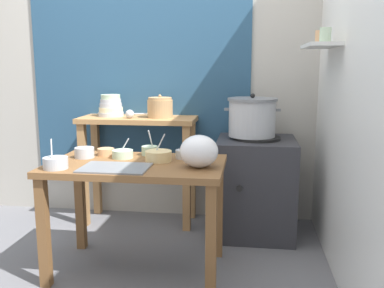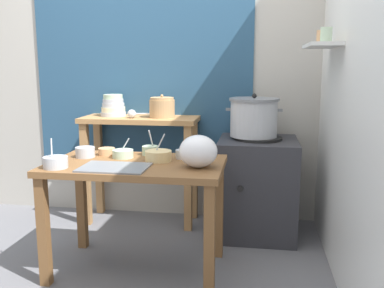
% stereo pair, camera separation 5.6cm
% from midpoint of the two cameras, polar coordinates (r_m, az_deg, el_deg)
% --- Properties ---
extents(ground_plane, '(9.00, 9.00, 0.00)m').
position_cam_midpoint_polar(ground_plane, '(3.01, -8.22, -15.65)').
color(ground_plane, slate).
extents(wall_back, '(4.40, 0.12, 2.60)m').
position_cam_midpoint_polar(wall_back, '(3.75, -2.52, 10.16)').
color(wall_back, '#B2ADA3').
rests_on(wall_back, ground).
extents(wall_right, '(0.30, 3.20, 2.60)m').
position_cam_midpoint_polar(wall_right, '(2.84, 20.86, 9.37)').
color(wall_right, white).
rests_on(wall_right, ground).
extents(prep_table, '(1.10, 0.66, 0.72)m').
position_cam_midpoint_polar(prep_table, '(2.73, -6.85, -4.72)').
color(prep_table, brown).
rests_on(prep_table, ground).
extents(back_shelf_table, '(0.96, 0.40, 0.90)m').
position_cam_midpoint_polar(back_shelf_table, '(3.60, -6.45, 0.10)').
color(back_shelf_table, '#B27F4C').
rests_on(back_shelf_table, ground).
extents(stove_block, '(0.60, 0.61, 0.78)m').
position_cam_midpoint_polar(stove_block, '(3.41, 9.13, -5.63)').
color(stove_block, '#2D2D33').
rests_on(stove_block, ground).
extents(steamer_pot, '(0.43, 0.38, 0.33)m').
position_cam_midpoint_polar(steamer_pot, '(3.33, 8.71, 3.55)').
color(steamer_pot, '#B7BABF').
rests_on(steamer_pot, stove_block).
extents(clay_pot, '(0.21, 0.21, 0.19)m').
position_cam_midpoint_polar(clay_pot, '(3.51, -3.56, 4.87)').
color(clay_pot, tan).
rests_on(clay_pot, back_shelf_table).
extents(bowl_stack_enamel, '(0.21, 0.21, 0.18)m').
position_cam_midpoint_polar(bowl_stack_enamel, '(3.66, -10.03, 4.96)').
color(bowl_stack_enamel, '#B7BABF').
rests_on(bowl_stack_enamel, back_shelf_table).
extents(ladle, '(0.25, 0.10, 0.07)m').
position_cam_midpoint_polar(ladle, '(3.50, -7.44, 4.02)').
color(ladle, '#B7BABF').
rests_on(ladle, back_shelf_table).
extents(serving_tray, '(0.40, 0.28, 0.01)m').
position_cam_midpoint_polar(serving_tray, '(2.57, -9.70, -3.10)').
color(serving_tray, slate).
rests_on(serving_tray, prep_table).
extents(plastic_bag, '(0.23, 0.22, 0.20)m').
position_cam_midpoint_polar(plastic_bag, '(2.54, 1.46, -0.98)').
color(plastic_bag, white).
rests_on(plastic_bag, prep_table).
extents(prep_bowl_0, '(0.13, 0.13, 0.07)m').
position_cam_midpoint_polar(prep_bowl_0, '(2.91, -13.53, -1.01)').
color(prep_bowl_0, '#B7BABF').
rests_on(prep_bowl_0, prep_table).
extents(prep_bowl_1, '(0.11, 0.11, 0.05)m').
position_cam_midpoint_polar(prep_bowl_1, '(2.96, -10.79, -0.94)').
color(prep_bowl_1, tan).
rests_on(prep_bowl_1, prep_table).
extents(prep_bowl_2, '(0.11, 0.11, 0.06)m').
position_cam_midpoint_polar(prep_bowl_2, '(2.80, -0.54, -1.31)').
color(prep_bowl_2, '#B7BABF').
rests_on(prep_bowl_2, prep_table).
extents(prep_bowl_3, '(0.17, 0.17, 0.17)m').
position_cam_midpoint_polar(prep_bowl_3, '(2.72, -3.93, -1.53)').
color(prep_bowl_3, '#E5C684').
rests_on(prep_bowl_3, prep_table).
extents(prep_bowl_4, '(0.15, 0.15, 0.18)m').
position_cam_midpoint_polar(prep_bowl_4, '(2.65, -17.18, -2.29)').
color(prep_bowl_4, '#B7BABF').
rests_on(prep_bowl_4, prep_table).
extents(prep_bowl_5, '(0.14, 0.14, 0.13)m').
position_cam_midpoint_polar(prep_bowl_5, '(2.85, -8.64, -1.24)').
color(prep_bowl_5, '#B7D1AD').
rests_on(prep_bowl_5, prep_table).
extents(prep_bowl_6, '(0.11, 0.11, 0.18)m').
position_cam_midpoint_polar(prep_bowl_6, '(2.92, -5.05, -0.79)').
color(prep_bowl_6, '#B7D1AD').
rests_on(prep_bowl_6, prep_table).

